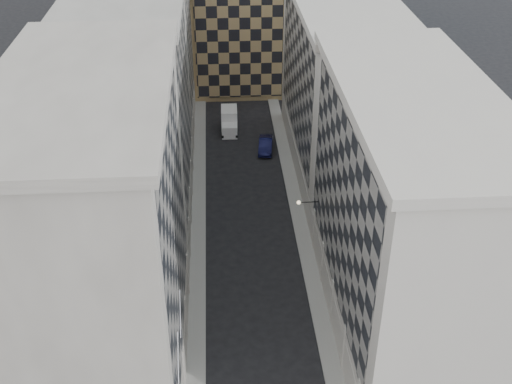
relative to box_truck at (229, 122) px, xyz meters
name	(u,v)px	position (x,y,z in m)	size (l,w,h in m)	color
sidewalk_west	(198,224)	(-3.89, -21.72, -1.14)	(1.50, 100.00, 0.15)	gray
sidewalk_east	(300,220)	(6.61, -21.72, -1.14)	(1.50, 100.00, 0.15)	gray
bldg_left_a	(104,245)	(-9.53, -40.72, 10.61)	(10.80, 22.80, 23.70)	gray
bldg_left_b	(135,114)	(-9.53, -18.72, 10.11)	(10.80, 22.80, 22.70)	gray
bldg_left_c	(152,44)	(-9.52, 3.28, 9.61)	(10.80, 22.80, 21.70)	gray
bldg_right_a	(402,218)	(12.23, -36.72, 9.11)	(10.80, 26.80, 20.70)	beige
bldg_right_b	(339,86)	(12.25, -9.72, 8.63)	(10.80, 28.80, 19.70)	beige
tan_block	(248,22)	(3.36, 16.18, 8.22)	(16.80, 14.80, 18.80)	#A48157
flagpoles_left	(179,335)	(-4.54, -45.72, 6.78)	(0.10, 6.33, 2.33)	gray
bracket_lamp	(301,202)	(5.73, -27.72, 4.98)	(1.98, 0.36, 0.36)	black
box_truck	(229,122)	(0.00, 0.00, 0.00)	(2.18, 5.13, 2.79)	white
dark_car	(266,145)	(4.30, -6.03, -0.44)	(1.64, 4.70, 1.55)	#10123C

